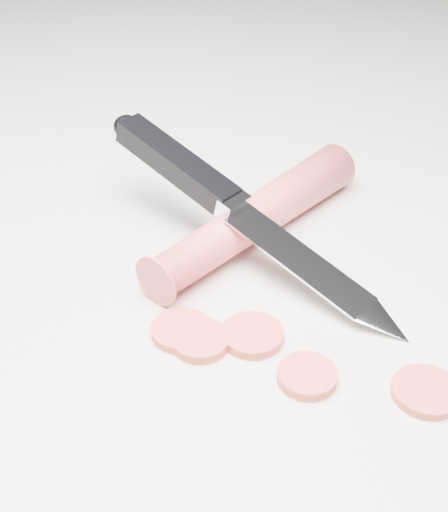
{
  "coord_description": "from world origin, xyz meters",
  "views": [
    {
      "loc": [
        -0.01,
        -0.34,
        0.3
      ],
      "look_at": [
        -0.04,
        0.04,
        0.02
      ],
      "focal_mm": 50.0,
      "sensor_mm": 36.0,
      "label": 1
    }
  ],
  "objects": [
    {
      "name": "ground",
      "position": [
        0.0,
        0.0,
        0.0
      ],
      "size": [
        2.4,
        2.4,
        0.0
      ],
      "primitive_type": "plane",
      "color": "beige",
      "rests_on": "ground"
    },
    {
      "name": "carrot",
      "position": [
        -0.02,
        0.09,
        0.02
      ],
      "size": [
        0.15,
        0.18,
        0.03
      ],
      "primitive_type": "cylinder",
      "rotation": [
        1.57,
        0.0,
        -0.65
      ],
      "color": "#D84148",
      "rests_on": "ground"
    },
    {
      "name": "carrot_slice_0",
      "position": [
        -0.02,
        -0.02,
        0.0
      ],
      "size": [
        0.04,
        0.04,
        0.01
      ],
      "primitive_type": "cylinder",
      "color": "#D03B3D",
      "rests_on": "ground"
    },
    {
      "name": "carrot_slice_1",
      "position": [
        -0.06,
        -0.02,
        0.0
      ],
      "size": [
        0.04,
        0.04,
        0.01
      ],
      "primitive_type": "cylinder",
      "color": "#D03B3D",
      "rests_on": "ground"
    },
    {
      "name": "carrot_slice_2",
      "position": [
        0.08,
        -0.06,
        0.0
      ],
      "size": [
        0.04,
        0.04,
        0.01
      ],
      "primitive_type": "cylinder",
      "color": "#D03B3D",
      "rests_on": "ground"
    },
    {
      "name": "carrot_slice_3",
      "position": [
        0.01,
        -0.05,
        0.0
      ],
      "size": [
        0.03,
        0.03,
        0.01
      ],
      "primitive_type": "cylinder",
      "color": "#D03B3D",
      "rests_on": "ground"
    },
    {
      "name": "carrot_slice_4",
      "position": [
        -0.05,
        -0.03,
        0.0
      ],
      "size": [
        0.04,
        0.04,
        0.01
      ],
      "primitive_type": "cylinder",
      "color": "#D03B3D",
      "rests_on": "ground"
    },
    {
      "name": "kitchen_knife",
      "position": [
        -0.02,
        0.06,
        0.04
      ],
      "size": [
        0.22,
        0.18,
        0.07
      ],
      "primitive_type": null,
      "color": "silver",
      "rests_on": "ground"
    }
  ]
}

